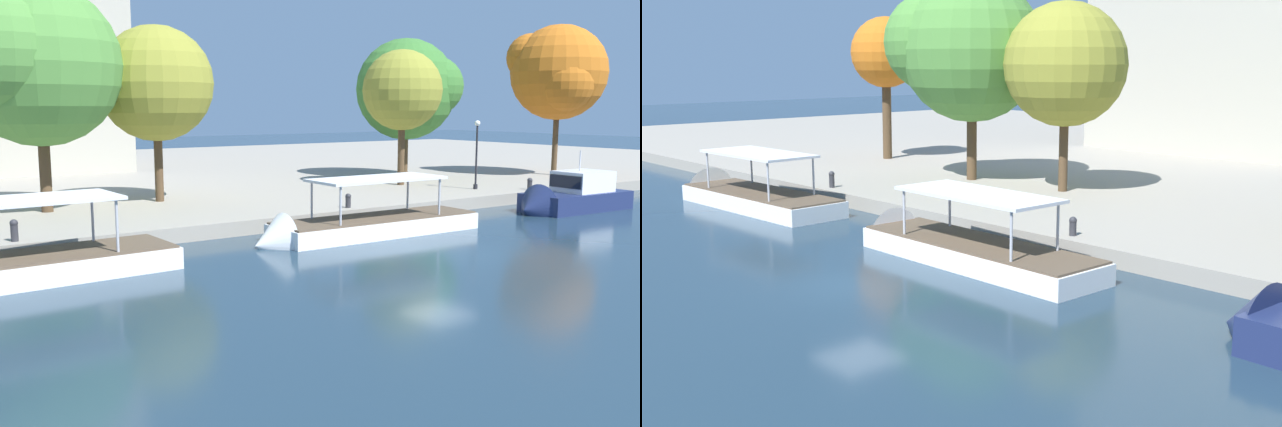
{
  "view_description": "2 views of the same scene",
  "coord_description": "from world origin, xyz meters",
  "views": [
    {
      "loc": [
        -19.45,
        -19.97,
        5.8
      ],
      "look_at": [
        -1.95,
        5.55,
        1.1
      ],
      "focal_mm": 39.54,
      "sensor_mm": 36.0,
      "label": 1
    },
    {
      "loc": [
        20.7,
        -14.73,
        7.26
      ],
      "look_at": [
        1.16,
        3.6,
        2.1
      ],
      "focal_mm": 44.95,
      "sensor_mm": 36.0,
      "label": 2
    }
  ],
  "objects": [
    {
      "name": "motor_yacht_2",
      "position": [
        14.18,
        4.4,
        0.59
      ],
      "size": [
        7.61,
        3.04,
        4.38
      ],
      "rotation": [
        0.0,
        0.0,
        3.11
      ],
      "color": "navy",
      "rests_on": "ground_plane"
    },
    {
      "name": "tree_0",
      "position": [
        15.47,
        19.53,
        7.15
      ],
      "size": [
        7.34,
        7.35,
        10.05
      ],
      "color": "#4C3823",
      "rests_on": "dock_promenade"
    },
    {
      "name": "tree_2",
      "position": [
        -5.18,
        16.56,
        6.93
      ],
      "size": [
        6.17,
        6.17,
        9.43
      ],
      "color": "#4C3823",
      "rests_on": "dock_promenade"
    },
    {
      "name": "tour_boat_1",
      "position": [
        -0.36,
        4.83,
        0.26
      ],
      "size": [
        11.43,
        3.03,
        3.76
      ],
      "rotation": [
        0.0,
        0.0,
        3.12
      ],
      "color": "white",
      "rests_on": "ground_plane"
    },
    {
      "name": "ground_plane",
      "position": [
        0.0,
        0.0,
        0.0
      ],
      "size": [
        220.0,
        220.0,
        0.0
      ],
      "primitive_type": "plane",
      "color": "#1E3342"
    },
    {
      "name": "mooring_bollard_0",
      "position": [
        16.08,
        8.67,
        1.07
      ],
      "size": [
        0.32,
        0.32,
        0.74
      ],
      "color": "#2D2D33",
      "rests_on": "dock_promenade"
    },
    {
      "name": "dock_promenade",
      "position": [
        0.0,
        35.41,
        0.34
      ],
      "size": [
        120.0,
        55.0,
        0.68
      ],
      "primitive_type": "cube",
      "color": "gray",
      "rests_on": "ground_plane"
    },
    {
      "name": "tree_1",
      "position": [
        11.04,
        15.19,
        6.85
      ],
      "size": [
        5.22,
        5.22,
        8.8
      ],
      "color": "#4C3823",
      "rests_on": "dock_promenade"
    },
    {
      "name": "tree_5",
      "position": [
        25.14,
        13.95,
        8.3
      ],
      "size": [
        7.05,
        7.05,
        11.17
      ],
      "color": "#4C3823",
      "rests_on": "dock_promenade"
    },
    {
      "name": "mooring_bollard_2",
      "position": [
        -14.1,
        8.59,
        1.14
      ],
      "size": [
        0.31,
        0.31,
        0.86
      ],
      "color": "#2D2D33",
      "rests_on": "dock_promenade"
    },
    {
      "name": "mooring_bollard_1",
      "position": [
        1.93,
        8.66,
        1.07
      ],
      "size": [
        0.3,
        0.3,
        0.74
      ],
      "color": "#2D2D33",
      "rests_on": "dock_promenade"
    },
    {
      "name": "tree_4",
      "position": [
        -11.64,
        15.53,
        7.81
      ],
      "size": [
        8.44,
        7.83,
        11.02
      ],
      "color": "#4C3823",
      "rests_on": "dock_promenade"
    },
    {
      "name": "lamp_post",
      "position": [
        13.46,
        10.75,
        3.05
      ],
      "size": [
        0.34,
        0.34,
        4.28
      ],
      "color": "black",
      "rests_on": "dock_promenade"
    }
  ]
}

